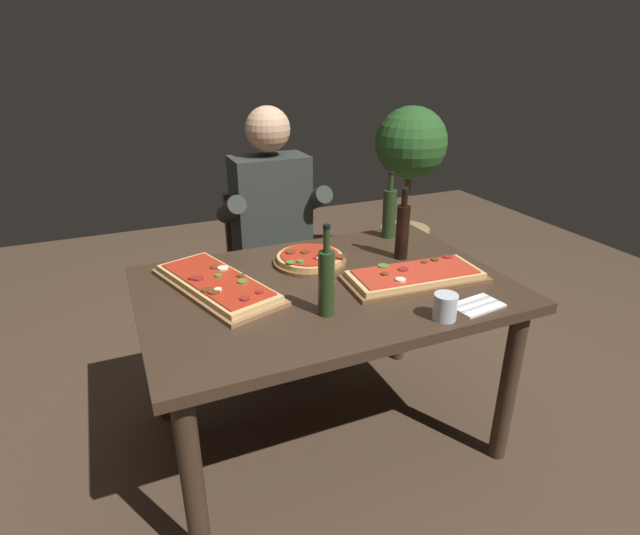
{
  "coord_description": "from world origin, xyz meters",
  "views": [
    {
      "loc": [
        -0.72,
        -1.61,
        1.58
      ],
      "look_at": [
        0.0,
        0.05,
        0.79
      ],
      "focal_mm": 28.33,
      "sensor_mm": 36.0,
      "label": 1
    }
  ],
  "objects_px": {
    "pizza_rectangular_left": "(217,284)",
    "potted_plant_corner": "(409,172)",
    "pizza_round_far": "(310,259)",
    "vinegar_bottle_green": "(326,281)",
    "oil_bottle_amber": "(402,230)",
    "pizza_rectangular_front": "(415,276)",
    "seated_diner": "(274,226)",
    "dining_table": "(325,306)",
    "tumbler_near_camera": "(445,307)",
    "diner_chair": "(269,263)",
    "wine_bottle_dark": "(389,212)"
  },
  "relations": [
    {
      "from": "pizza_rectangular_left",
      "to": "vinegar_bottle_green",
      "type": "distance_m",
      "value": 0.47
    },
    {
      "from": "pizza_rectangular_front",
      "to": "vinegar_bottle_green",
      "type": "xyz_separation_m",
      "value": [
        -0.43,
        -0.11,
        0.1
      ]
    },
    {
      "from": "pizza_rectangular_front",
      "to": "vinegar_bottle_green",
      "type": "distance_m",
      "value": 0.45
    },
    {
      "from": "pizza_rectangular_front",
      "to": "pizza_round_far",
      "type": "height_order",
      "value": "same"
    },
    {
      "from": "dining_table",
      "to": "oil_bottle_amber",
      "type": "height_order",
      "value": "oil_bottle_amber"
    },
    {
      "from": "vinegar_bottle_green",
      "to": "oil_bottle_amber",
      "type": "bearing_deg",
      "value": 33.41
    },
    {
      "from": "dining_table",
      "to": "wine_bottle_dark",
      "type": "relative_size",
      "value": 4.41
    },
    {
      "from": "pizza_rectangular_front",
      "to": "oil_bottle_amber",
      "type": "relative_size",
      "value": 1.83
    },
    {
      "from": "pizza_rectangular_front",
      "to": "pizza_round_far",
      "type": "bearing_deg",
      "value": 133.94
    },
    {
      "from": "tumbler_near_camera",
      "to": "diner_chair",
      "type": "distance_m",
      "value": 1.32
    },
    {
      "from": "pizza_rectangular_front",
      "to": "tumbler_near_camera",
      "type": "bearing_deg",
      "value": -104.5
    },
    {
      "from": "pizza_rectangular_left",
      "to": "oil_bottle_amber",
      "type": "distance_m",
      "value": 0.81
    },
    {
      "from": "oil_bottle_amber",
      "to": "tumbler_near_camera",
      "type": "distance_m",
      "value": 0.55
    },
    {
      "from": "dining_table",
      "to": "oil_bottle_amber",
      "type": "xyz_separation_m",
      "value": [
        0.41,
        0.11,
        0.22
      ]
    },
    {
      "from": "dining_table",
      "to": "potted_plant_corner",
      "type": "bearing_deg",
      "value": 47.96
    },
    {
      "from": "pizza_round_far",
      "to": "seated_diner",
      "type": "xyz_separation_m",
      "value": [
        0.02,
        0.52,
        -0.02
      ]
    },
    {
      "from": "pizza_round_far",
      "to": "vinegar_bottle_green",
      "type": "height_order",
      "value": "vinegar_bottle_green"
    },
    {
      "from": "wine_bottle_dark",
      "to": "oil_bottle_amber",
      "type": "xyz_separation_m",
      "value": [
        -0.08,
        -0.25,
        0.0
      ]
    },
    {
      "from": "pizza_rectangular_front",
      "to": "seated_diner",
      "type": "relative_size",
      "value": 0.43
    },
    {
      "from": "pizza_rectangular_left",
      "to": "tumbler_near_camera",
      "type": "relative_size",
      "value": 7.13
    },
    {
      "from": "seated_diner",
      "to": "potted_plant_corner",
      "type": "xyz_separation_m",
      "value": [
        1.26,
        0.71,
        0.02
      ]
    },
    {
      "from": "wine_bottle_dark",
      "to": "diner_chair",
      "type": "height_order",
      "value": "wine_bottle_dark"
    },
    {
      "from": "wine_bottle_dark",
      "to": "vinegar_bottle_green",
      "type": "bearing_deg",
      "value": -135.11
    },
    {
      "from": "oil_bottle_amber",
      "to": "seated_diner",
      "type": "xyz_separation_m",
      "value": [
        -0.37,
        0.62,
        -0.12
      ]
    },
    {
      "from": "dining_table",
      "to": "oil_bottle_amber",
      "type": "distance_m",
      "value": 0.48
    },
    {
      "from": "seated_diner",
      "to": "diner_chair",
      "type": "bearing_deg",
      "value": 90.0
    },
    {
      "from": "pizza_round_far",
      "to": "potted_plant_corner",
      "type": "xyz_separation_m",
      "value": [
        1.28,
        1.23,
        -0.0
      ]
    },
    {
      "from": "dining_table",
      "to": "tumbler_near_camera",
      "type": "relative_size",
      "value": 15.47
    },
    {
      "from": "pizza_rectangular_front",
      "to": "pizza_rectangular_left",
      "type": "xyz_separation_m",
      "value": [
        -0.73,
        0.24,
        0.0
      ]
    },
    {
      "from": "dining_table",
      "to": "diner_chair",
      "type": "height_order",
      "value": "diner_chair"
    },
    {
      "from": "pizza_rectangular_front",
      "to": "seated_diner",
      "type": "xyz_separation_m",
      "value": [
        -0.3,
        0.85,
        -0.02
      ]
    },
    {
      "from": "pizza_rectangular_left",
      "to": "oil_bottle_amber",
      "type": "height_order",
      "value": "oil_bottle_amber"
    },
    {
      "from": "seated_diner",
      "to": "pizza_rectangular_left",
      "type": "bearing_deg",
      "value": -125.51
    },
    {
      "from": "pizza_rectangular_front",
      "to": "pizza_round_far",
      "type": "xyz_separation_m",
      "value": [
        -0.31,
        0.32,
        0.0
      ]
    },
    {
      "from": "oil_bottle_amber",
      "to": "diner_chair",
      "type": "bearing_deg",
      "value": 116.49
    },
    {
      "from": "pizza_rectangular_left",
      "to": "potted_plant_corner",
      "type": "distance_m",
      "value": 2.15
    },
    {
      "from": "oil_bottle_amber",
      "to": "potted_plant_corner",
      "type": "relative_size",
      "value": 0.26
    },
    {
      "from": "pizza_rectangular_front",
      "to": "diner_chair",
      "type": "distance_m",
      "value": 1.05
    },
    {
      "from": "vinegar_bottle_green",
      "to": "diner_chair",
      "type": "relative_size",
      "value": 0.37
    },
    {
      "from": "pizza_round_far",
      "to": "vinegar_bottle_green",
      "type": "bearing_deg",
      "value": -105.14
    },
    {
      "from": "oil_bottle_amber",
      "to": "potted_plant_corner",
      "type": "xyz_separation_m",
      "value": [
        0.89,
        1.33,
        -0.11
      ]
    },
    {
      "from": "dining_table",
      "to": "pizza_round_far",
      "type": "relative_size",
      "value": 4.53
    },
    {
      "from": "wine_bottle_dark",
      "to": "tumbler_near_camera",
      "type": "relative_size",
      "value": 3.5
    },
    {
      "from": "oil_bottle_amber",
      "to": "seated_diner",
      "type": "bearing_deg",
      "value": 120.73
    },
    {
      "from": "pizza_rectangular_left",
      "to": "diner_chair",
      "type": "distance_m",
      "value": 0.89
    },
    {
      "from": "oil_bottle_amber",
      "to": "potted_plant_corner",
      "type": "height_order",
      "value": "potted_plant_corner"
    },
    {
      "from": "pizza_round_far",
      "to": "oil_bottle_amber",
      "type": "xyz_separation_m",
      "value": [
        0.39,
        -0.1,
        0.11
      ]
    },
    {
      "from": "wine_bottle_dark",
      "to": "tumbler_near_camera",
      "type": "distance_m",
      "value": 0.81
    },
    {
      "from": "dining_table",
      "to": "wine_bottle_dark",
      "type": "bearing_deg",
      "value": 36.52
    },
    {
      "from": "pizza_rectangular_left",
      "to": "seated_diner",
      "type": "height_order",
      "value": "seated_diner"
    }
  ]
}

